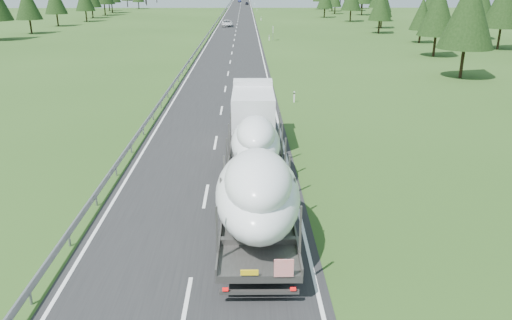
{
  "coord_description": "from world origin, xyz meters",
  "views": [
    {
      "loc": [
        2.09,
        -14.55,
        10.44
      ],
      "look_at": [
        2.57,
        8.42,
        2.18
      ],
      "focal_mm": 35.0,
      "sensor_mm": 36.0,
      "label": 1
    }
  ],
  "objects_px": {
    "boat_truck": "(256,153)",
    "distant_car_dark": "(247,3)",
    "distant_car_blue": "(240,1)",
    "distant_van": "(227,23)",
    "highway_sign": "(273,31)"
  },
  "relations": [
    {
      "from": "boat_truck",
      "to": "distant_car_dark",
      "type": "xyz_separation_m",
      "value": [
        0.35,
        218.54,
        -1.65
      ]
    },
    {
      "from": "distant_van",
      "to": "distant_car_blue",
      "type": "xyz_separation_m",
      "value": [
        1.61,
        147.45,
        -0.07
      ]
    },
    {
      "from": "boat_truck",
      "to": "distant_van",
      "type": "distance_m",
      "value": 101.35
    },
    {
      "from": "highway_sign",
      "to": "boat_truck",
      "type": "xyz_separation_m",
      "value": [
        -4.63,
        -70.87,
        0.5
      ]
    },
    {
      "from": "boat_truck",
      "to": "distant_car_blue",
      "type": "xyz_separation_m",
      "value": [
        -3.28,
        248.67,
        -1.61
      ]
    },
    {
      "from": "boat_truck",
      "to": "distant_car_blue",
      "type": "height_order",
      "value": "boat_truck"
    },
    {
      "from": "distant_van",
      "to": "distant_car_blue",
      "type": "height_order",
      "value": "distant_van"
    },
    {
      "from": "highway_sign",
      "to": "distant_car_dark",
      "type": "relative_size",
      "value": 0.67
    },
    {
      "from": "distant_car_dark",
      "to": "distant_car_blue",
      "type": "bearing_deg",
      "value": 97.34
    },
    {
      "from": "highway_sign",
      "to": "distant_car_blue",
      "type": "relative_size",
      "value": 0.61
    },
    {
      "from": "boat_truck",
      "to": "distant_car_dark",
      "type": "bearing_deg",
      "value": 89.91
    },
    {
      "from": "highway_sign",
      "to": "distant_van",
      "type": "xyz_separation_m",
      "value": [
        -9.52,
        30.35,
        -1.04
      ]
    },
    {
      "from": "highway_sign",
      "to": "distant_car_dark",
      "type": "distance_m",
      "value": 147.73
    },
    {
      "from": "distant_van",
      "to": "distant_car_dark",
      "type": "xyz_separation_m",
      "value": [
        5.24,
        117.31,
        -0.11
      ]
    },
    {
      "from": "boat_truck",
      "to": "distant_van",
      "type": "xyz_separation_m",
      "value": [
        -4.89,
        101.23,
        -1.54
      ]
    }
  ]
}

